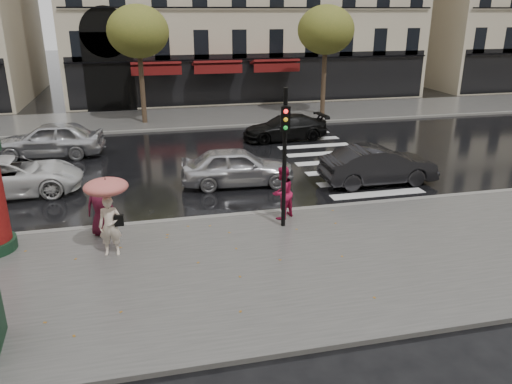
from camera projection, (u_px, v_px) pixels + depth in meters
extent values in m
plane|color=black|center=(238.00, 262.00, 13.24)|extent=(160.00, 160.00, 0.00)
cube|color=#474744|center=(241.00, 269.00, 12.76)|extent=(90.00, 7.00, 0.12)
cube|color=#474744|center=(178.00, 118.00, 30.60)|extent=(90.00, 6.00, 0.12)
cube|color=slate|center=(220.00, 217.00, 15.96)|extent=(90.00, 0.25, 0.14)
cube|color=slate|center=(182.00, 129.00, 27.85)|extent=(90.00, 0.25, 0.14)
cube|color=silver|center=(324.00, 153.00, 23.30)|extent=(3.60, 11.75, 0.01)
cylinder|color=#38281C|center=(142.00, 79.00, 28.39)|extent=(0.28, 0.28, 5.20)
ellipsoid|color=#35551A|center=(138.00, 31.00, 27.49)|extent=(3.40, 3.40, 2.89)
cylinder|color=#38281C|center=(324.00, 74.00, 30.73)|extent=(0.28, 0.28, 5.20)
ellipsoid|color=#35551A|center=(326.00, 30.00, 29.84)|extent=(3.40, 3.40, 2.89)
imported|color=#F2DEC7|center=(110.00, 226.00, 13.17)|extent=(0.64, 0.46, 1.64)
cylinder|color=black|center=(108.00, 207.00, 12.98)|extent=(0.02, 0.02, 1.04)
ellipsoid|color=#C9254E|center=(106.00, 187.00, 12.79)|extent=(1.14, 1.14, 0.40)
cone|color=black|center=(105.00, 178.00, 12.71)|extent=(0.04, 0.04, 0.09)
cube|color=black|center=(119.00, 220.00, 13.10)|extent=(0.24, 0.11, 0.31)
imported|color=#B51643|center=(282.00, 193.00, 15.51)|extent=(1.04, 1.00, 1.69)
imported|color=#490E20|center=(101.00, 208.00, 14.35)|extent=(0.90, 0.68, 1.66)
cylinder|color=black|center=(284.00, 160.00, 14.51)|extent=(0.13, 0.13, 4.17)
cube|color=black|center=(286.00, 119.00, 13.86)|extent=(0.30, 0.25, 0.73)
imported|color=silver|center=(237.00, 167.00, 18.89)|extent=(4.40, 2.04, 1.46)
imported|color=black|center=(378.00, 165.00, 19.05)|extent=(4.41, 1.55, 1.45)
imported|color=silver|center=(10.00, 176.00, 17.91)|extent=(5.13, 2.61, 1.39)
imported|color=black|center=(285.00, 128.00, 25.60)|extent=(4.46, 2.05, 1.26)
imported|color=#BCBCC1|center=(50.00, 139.00, 22.57)|extent=(4.87, 2.39, 1.60)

